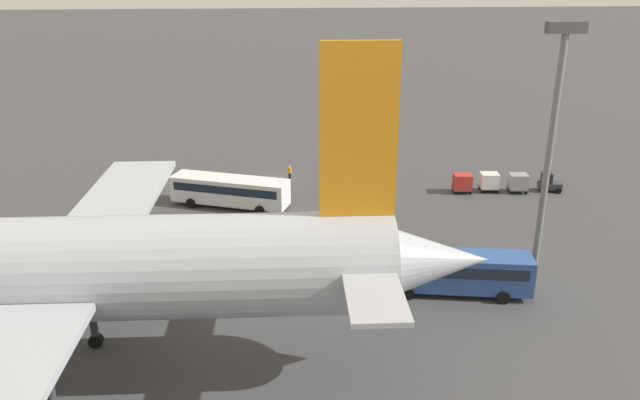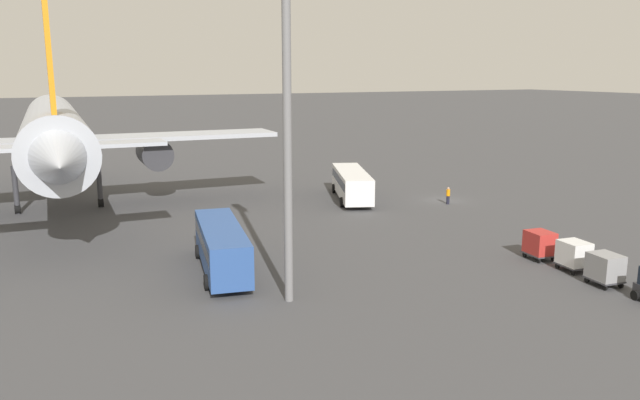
{
  "view_description": "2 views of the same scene",
  "coord_description": "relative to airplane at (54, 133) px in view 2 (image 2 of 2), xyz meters",
  "views": [
    {
      "loc": [
        0.52,
        68.36,
        23.15
      ],
      "look_at": [
        -3.84,
        17.1,
        3.67
      ],
      "focal_mm": 35.0,
      "sensor_mm": 36.0,
      "label": 1
    },
    {
      "loc": [
        -52.38,
        39.34,
        13.36
      ],
      "look_at": [
        -7.88,
        18.12,
        3.12
      ],
      "focal_mm": 35.0,
      "sensor_mm": 36.0,
      "label": 2
    }
  ],
  "objects": [
    {
      "name": "ground_plane",
      "position": [
        -13.65,
        -36.63,
        -7.4
      ],
      "size": [
        600.0,
        600.0,
        0.0
      ],
      "primitive_type": "plane",
      "color": "#424244"
    },
    {
      "name": "airplane",
      "position": [
        0.0,
        0.0,
        0.0
      ],
      "size": [
        51.0,
        43.41,
        19.66
      ],
      "rotation": [
        0.0,
        0.0,
        -0.03
      ],
      "color": "#B2B7C1",
      "rests_on": "ground"
    },
    {
      "name": "shuttle_bus_near",
      "position": [
        -9.07,
        -28.16,
        -5.57
      ],
      "size": [
        12.24,
        6.89,
        3.03
      ],
      "rotation": [
        0.0,
        0.0,
        -0.36
      ],
      "color": "white",
      "rests_on": "ground"
    },
    {
      "name": "shuttle_bus_far",
      "position": [
        -26.62,
        -8.71,
        -5.5
      ],
      "size": [
        11.47,
        4.51,
        3.16
      ],
      "rotation": [
        0.0,
        0.0,
        -0.18
      ],
      "color": "#2D5199",
      "rests_on": "ground"
    },
    {
      "name": "worker_person",
      "position": [
        -15.41,
        -35.91,
        -6.53
      ],
      "size": [
        0.38,
        0.38,
        1.74
      ],
      "color": "#1E1E2D",
      "rests_on": "ground"
    },
    {
      "name": "cargo_cart_grey",
      "position": [
        -39.82,
        -29.74,
        -6.21
      ],
      "size": [
        2.15,
        1.87,
        2.06
      ],
      "rotation": [
        0.0,
        0.0,
        -0.1
      ],
      "color": "#38383D",
      "rests_on": "ground"
    },
    {
      "name": "cargo_cart_white",
      "position": [
        -36.81,
        -30.3,
        -6.21
      ],
      "size": [
        2.15,
        1.87,
        2.06
      ],
      "rotation": [
        0.0,
        0.0,
        -0.1
      ],
      "color": "#38383D",
      "rests_on": "ground"
    },
    {
      "name": "cargo_cart_red",
      "position": [
        -33.8,
        -30.18,
        -6.21
      ],
      "size": [
        2.15,
        1.87,
        2.06
      ],
      "rotation": [
        0.0,
        0.0,
        -0.1
      ],
      "color": "#38383D",
      "rests_on": "ground"
    },
    {
      "name": "light_pole",
      "position": [
        -33.66,
        -10.69,
        4.41
      ],
      "size": [
        2.8,
        0.7,
        19.52
      ],
      "color": "slate",
      "rests_on": "ground"
    }
  ]
}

